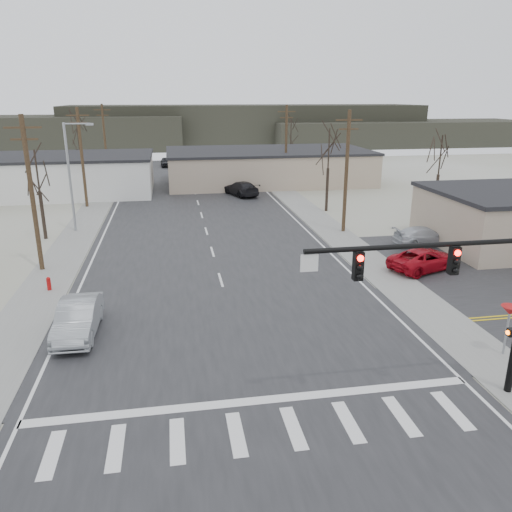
# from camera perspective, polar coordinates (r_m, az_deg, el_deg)

# --- Properties ---
(ground) EXTENTS (140.00, 140.00, 0.00)m
(ground) POSITION_cam_1_polar(r_m,az_deg,el_deg) (24.10, -2.09, -9.45)
(ground) COLOR beige
(ground) RESTS_ON ground
(main_road) EXTENTS (18.00, 110.00, 0.05)m
(main_road) POSITION_cam_1_polar(r_m,az_deg,el_deg) (37.98, -5.13, 0.91)
(main_road) COLOR #232326
(main_road) RESTS_ON ground
(cross_road) EXTENTS (90.00, 10.00, 0.04)m
(cross_road) POSITION_cam_1_polar(r_m,az_deg,el_deg) (24.09, -2.09, -9.41)
(cross_road) COLOR #232326
(cross_road) RESTS_ON ground
(sidewalk_left) EXTENTS (3.00, 90.00, 0.06)m
(sidewalk_left) POSITION_cam_1_polar(r_m,az_deg,el_deg) (43.40, -19.80, 2.07)
(sidewalk_left) COLOR gray
(sidewalk_left) RESTS_ON ground
(sidewalk_right) EXTENTS (3.00, 90.00, 0.06)m
(sidewalk_right) POSITION_cam_1_polar(r_m,az_deg,el_deg) (44.73, 7.99, 3.42)
(sidewalk_right) COLOR gray
(sidewalk_right) RESTS_ON ground
(traffic_signal_mast) EXTENTS (8.95, 0.43, 7.20)m
(traffic_signal_mast) POSITION_cam_1_polar(r_m,az_deg,el_deg) (19.50, 24.13, -2.87)
(traffic_signal_mast) COLOR black
(traffic_signal_mast) RESTS_ON ground
(fire_hydrant) EXTENTS (0.24, 0.24, 0.87)m
(fire_hydrant) POSITION_cam_1_polar(r_m,az_deg,el_deg) (31.98, -22.60, -2.93)
(fire_hydrant) COLOR #A50C0C
(fire_hydrant) RESTS_ON ground
(yield_sign) EXTENTS (0.80, 0.80, 2.35)m
(yield_sign) POSITION_cam_1_polar(r_m,az_deg,el_deg) (24.47, 27.02, -5.75)
(yield_sign) COLOR gray
(yield_sign) RESTS_ON ground
(building_left_far) EXTENTS (22.30, 12.30, 4.50)m
(building_left_far) POSITION_cam_1_polar(r_m,az_deg,el_deg) (63.26, -21.96, 8.60)
(building_left_far) COLOR silver
(building_left_far) RESTS_ON ground
(building_right_far) EXTENTS (26.30, 14.30, 4.30)m
(building_right_far) POSITION_cam_1_polar(r_m,az_deg,el_deg) (67.06, 1.36, 10.24)
(building_right_far) COLOR tan
(building_right_far) RESTS_ON ground
(upole_left_b) EXTENTS (2.20, 0.30, 10.00)m
(upole_left_b) POSITION_cam_1_polar(r_m,az_deg,el_deg) (34.86, -24.26, 6.67)
(upole_left_b) COLOR #493722
(upole_left_b) RESTS_ON ground
(upole_left_c) EXTENTS (2.20, 0.30, 10.00)m
(upole_left_c) POSITION_cam_1_polar(r_m,az_deg,el_deg) (54.26, -19.28, 10.72)
(upole_left_c) COLOR #493722
(upole_left_c) RESTS_ON ground
(upole_left_d) EXTENTS (2.20, 0.30, 10.00)m
(upole_left_d) POSITION_cam_1_polar(r_m,az_deg,el_deg) (73.98, -16.89, 12.61)
(upole_left_d) COLOR #493722
(upole_left_d) RESTS_ON ground
(upole_right_a) EXTENTS (2.20, 0.30, 10.00)m
(upole_right_a) POSITION_cam_1_polar(r_m,az_deg,el_deg) (42.15, 10.30, 9.63)
(upole_right_a) COLOR #493722
(upole_right_a) RESTS_ON ground
(upole_right_b) EXTENTS (2.20, 0.30, 10.00)m
(upole_right_b) POSITION_cam_1_polar(r_m,az_deg,el_deg) (63.14, 3.46, 12.54)
(upole_right_b) COLOR #493722
(upole_right_b) RESTS_ON ground
(streetlight_main) EXTENTS (2.40, 0.25, 9.00)m
(streetlight_main) POSITION_cam_1_polar(r_m,az_deg,el_deg) (44.38, -20.33, 9.05)
(streetlight_main) COLOR gray
(streetlight_main) RESTS_ON ground
(tree_left_near) EXTENTS (3.30, 3.30, 7.35)m
(tree_left_near) POSITION_cam_1_polar(r_m,az_deg,el_deg) (42.88, -23.72, 8.58)
(tree_left_near) COLOR #2E231C
(tree_left_near) RESTS_ON ground
(tree_right_mid) EXTENTS (3.74, 3.74, 8.33)m
(tree_right_mid) POSITION_cam_1_polar(r_m,az_deg,el_deg) (49.90, 8.32, 11.79)
(tree_right_mid) COLOR #2E231C
(tree_right_mid) RESTS_ON ground
(tree_left_far) EXTENTS (3.96, 3.96, 8.82)m
(tree_left_far) POSITION_cam_1_polar(r_m,az_deg,el_deg) (68.33, -19.68, 12.86)
(tree_left_far) COLOR #2E231C
(tree_left_far) RESTS_ON ground
(tree_right_far) EXTENTS (3.52, 3.52, 7.84)m
(tree_right_far) POSITION_cam_1_polar(r_m,az_deg,el_deg) (75.56, 4.01, 13.67)
(tree_right_far) COLOR #2E231C
(tree_right_far) RESTS_ON ground
(tree_lot) EXTENTS (3.52, 3.52, 7.84)m
(tree_lot) POSITION_cam_1_polar(r_m,az_deg,el_deg) (50.12, 20.31, 10.52)
(tree_lot) COLOR #2E231C
(tree_lot) RESTS_ON ground
(hill_left) EXTENTS (70.00, 18.00, 7.00)m
(hill_left) POSITION_cam_1_polar(r_m,az_deg,el_deg) (117.98, -26.22, 12.43)
(hill_left) COLOR #333026
(hill_left) RESTS_ON ground
(hill_center) EXTENTS (80.00, 18.00, 9.00)m
(hill_center) POSITION_cam_1_polar(r_m,az_deg,el_deg) (118.75, -1.14, 14.70)
(hill_center) COLOR #333026
(hill_center) RESTS_ON ground
(hill_right) EXTENTS (60.00, 18.00, 5.50)m
(hill_right) POSITION_cam_1_polar(r_m,az_deg,el_deg) (123.39, 16.06, 13.34)
(hill_right) COLOR #333026
(hill_right) RESTS_ON ground
(sedan_crossing) EXTENTS (1.83, 5.02, 1.64)m
(sedan_crossing) POSITION_cam_1_polar(r_m,az_deg,el_deg) (25.59, -19.67, -6.71)
(sedan_crossing) COLOR gray
(sedan_crossing) RESTS_ON main_road
(car_far_a) EXTENTS (4.05, 6.01, 1.62)m
(car_far_a) POSITION_cam_1_polar(r_m,az_deg,el_deg) (58.01, -1.71, 7.73)
(car_far_a) COLOR black
(car_far_a) RESTS_ON main_road
(car_far_b) EXTENTS (1.95, 4.36, 1.45)m
(car_far_b) POSITION_cam_1_polar(r_m,az_deg,el_deg) (83.68, -10.23, 10.53)
(car_far_b) COLOR black
(car_far_b) RESTS_ON main_road
(car_parked_red) EXTENTS (5.66, 4.02, 1.43)m
(car_parked_red) POSITION_cam_1_polar(r_m,az_deg,el_deg) (34.74, 18.70, -0.36)
(car_parked_red) COLOR #A20814
(car_parked_red) RESTS_ON parking_lot
(car_parked_silver) EXTENTS (4.83, 1.97, 1.40)m
(car_parked_silver) POSITION_cam_1_polar(r_m,az_deg,el_deg) (40.52, 18.73, 2.15)
(car_parked_silver) COLOR #B5BAC1
(car_parked_silver) RESTS_ON parking_lot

